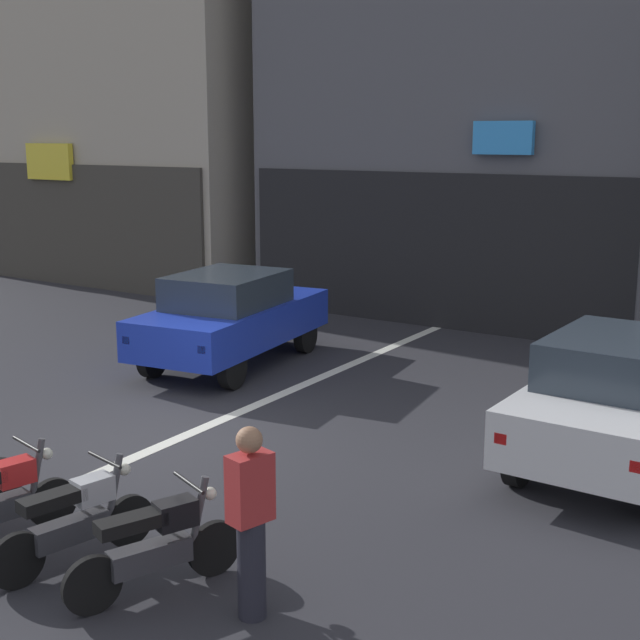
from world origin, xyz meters
name	(u,v)px	position (x,y,z in m)	size (l,w,h in m)	color
ground_plane	(171,442)	(0.00, 0.00, 0.00)	(120.00, 120.00, 0.00)	#2B2B30
lane_centre_line	(388,348)	(0.00, 6.00, 0.00)	(0.20, 18.00, 0.01)	silver
building_corner_left	(173,55)	(-10.71, 12.16, 6.28)	(10.01, 9.12, 12.58)	#B2A893
building_mid_block	(533,68)	(0.39, 12.16, 5.46)	(10.38, 8.01, 10.96)	#56565B
car_blue_crossing_near	(231,315)	(-1.75, 3.50, 0.89)	(2.26, 4.29, 1.64)	black
car_white_parked_kerbside	(622,396)	(5.16, 2.32, 0.89)	(1.89, 4.16, 1.64)	black
car_grey_down_street	(534,267)	(0.82, 11.72, 0.89)	(2.20, 4.27, 1.64)	black
motorcycle_silver_row_centre	(76,519)	(1.53, -2.96, 0.46)	(0.57, 1.64, 0.98)	black
motorcycle_black_row_right_mid	(156,545)	(2.51, -2.92, 0.46)	(0.74, 1.57, 0.98)	black
person_by_motorcycles	(251,521)	(3.44, -2.78, 0.86)	(0.31, 0.41, 1.67)	#23232D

